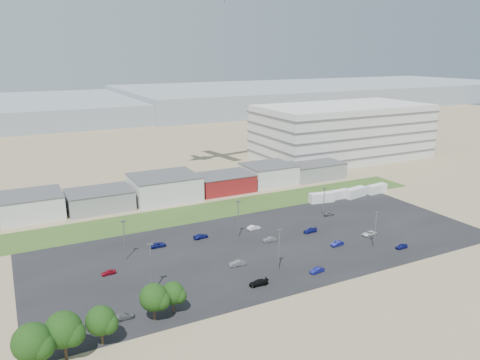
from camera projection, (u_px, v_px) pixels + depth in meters
ground at (294, 281)px, 102.90m from camera, size 700.00×700.00×0.00m
parking_lot at (267, 245)px, 122.25m from camera, size 120.00×50.00×0.01m
grass_strip at (202, 212)px, 147.47m from camera, size 160.00×16.00×0.02m
hills_backdrop at (124, 107)px, 389.40m from camera, size 700.00×200.00×9.00m
building_row at (133, 191)px, 155.20m from camera, size 170.00×20.00×8.00m
parking_garage at (342, 131)px, 220.75m from camera, size 80.00×40.00×25.00m
box_trailer_a at (322, 198)px, 156.72m from camera, size 8.87×4.01×3.21m
box_trailer_b at (339, 194)px, 160.68m from camera, size 7.89×2.78×2.92m
box_trailer_c at (355, 192)px, 162.30m from camera, size 9.03×4.29×3.25m
box_trailer_d at (377, 189)px, 166.92m from camera, size 8.47×3.43×3.09m
tree_far_left at (32, 346)px, 72.28m from camera, size 6.50×6.50×9.74m
tree_left at (64, 333)px, 75.55m from camera, size 6.47×6.47×9.70m
tree_mid at (101, 324)px, 79.57m from camera, size 5.50×5.50×8.25m
tree_right at (154, 300)px, 86.85m from camera, size 5.65×5.65×8.48m
tree_near at (173, 295)px, 89.76m from camera, size 4.81×4.81×7.22m
lightpole_front_l at (151, 268)px, 96.85m from camera, size 1.29×0.54×10.93m
lightpole_front_m at (279, 250)px, 106.69m from camera, size 1.19×0.50×10.13m
lightpole_front_r at (375, 230)px, 119.44m from camera, size 1.15×0.48×9.74m
lightpole_back_l at (125, 240)px, 112.52m from camera, size 1.17×0.49×9.93m
lightpole_back_m at (238, 219)px, 125.96m from camera, size 1.22×0.51×10.39m
lightpole_back_r at (324, 204)px, 139.87m from camera, size 1.15×0.48×9.81m
parked_car_0 at (369, 233)px, 128.49m from camera, size 4.25×2.01×1.17m
parked_car_1 at (337, 244)px, 121.63m from camera, size 3.85×1.70×1.23m
parked_car_2 at (402, 246)px, 119.96m from camera, size 3.47×1.42×1.18m
parked_car_3 at (259, 283)px, 101.01m from camera, size 4.39×1.98×1.25m
parked_car_4 at (238, 263)px, 110.31m from camera, size 4.11×1.75×1.32m
parked_car_5 at (108, 272)px, 105.89m from camera, size 3.36×1.55×1.11m
parked_car_6 at (201, 236)px, 126.46m from camera, size 4.43×2.24×1.23m
parked_car_7 at (270, 239)px, 124.38m from camera, size 3.71×1.72×1.18m
parked_car_8 at (329, 214)px, 144.11m from camera, size 3.51×1.60×1.17m
parked_car_9 at (158, 245)px, 120.87m from camera, size 4.28×2.05×1.18m
parked_car_10 at (123, 316)px, 88.24m from camera, size 4.24×1.79×1.22m
parked_car_11 at (254, 228)px, 132.64m from camera, size 3.97×1.55×1.29m
parked_car_12 at (310, 230)px, 130.65m from camera, size 4.20×1.89×1.20m
parked_car_13 at (317, 270)px, 106.80m from camera, size 3.76×1.65×1.20m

